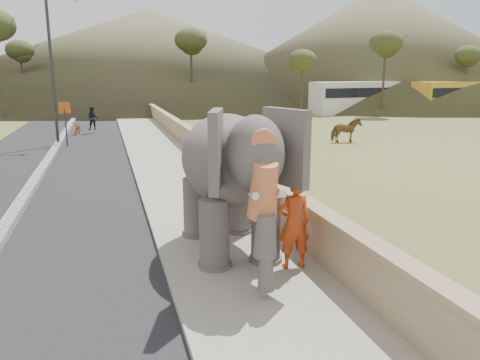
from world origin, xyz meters
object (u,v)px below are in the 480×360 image
at_px(lamppost, 57,54).
at_px(motorcyclist, 85,123).
at_px(cow, 346,130).
at_px(elephant_and_man, 229,180).

height_order(lamppost, motorcyclist, lamppost).
bearing_deg(cow, elephant_and_man, 146.81).
distance_m(lamppost, cow, 16.34).
distance_m(lamppost, elephant_and_man, 18.77).
bearing_deg(cow, lamppost, 81.19).
distance_m(cow, elephant_and_man, 18.17).
height_order(cow, elephant_and_man, elephant_and_man).
bearing_deg(motorcyclist, cow, -29.53).
bearing_deg(elephant_and_man, lamppost, 104.75).
bearing_deg(lamppost, elephant_and_man, -75.25).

